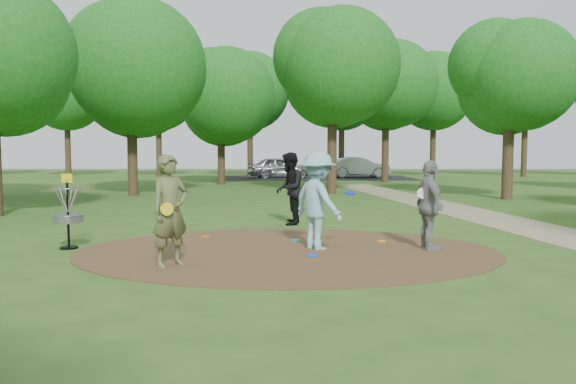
{
  "coord_description": "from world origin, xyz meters",
  "views": [
    {
      "loc": [
        0.04,
        -11.08,
        2.02
      ],
      "look_at": [
        0.0,
        1.2,
        1.1
      ],
      "focal_mm": 35.0,
      "sensor_mm": 36.0,
      "label": 1
    }
  ],
  "objects": [
    {
      "name": "dirt_clearing",
      "position": [
        0.0,
        0.0,
        0.01
      ],
      "size": [
        8.4,
        8.4,
        0.02
      ],
      "primitive_type": "cylinder",
      "color": "#47301C",
      "rests_on": "ground"
    },
    {
      "name": "disc_ground_cyan",
      "position": [
        0.17,
        1.24,
        0.03
      ],
      "size": [
        0.22,
        0.22,
        0.02
      ],
      "primitive_type": "cylinder",
      "color": "#1BBDDB",
      "rests_on": "dirt_clearing"
    },
    {
      "name": "disc_ground_orange",
      "position": [
        2.05,
        1.08,
        0.03
      ],
      "size": [
        0.22,
        0.22,
        0.02
      ],
      "primitive_type": "cylinder",
      "color": "orange",
      "rests_on": "dirt_clearing"
    },
    {
      "name": "player_walking_with_disc",
      "position": [
        0.02,
        4.04,
        0.98
      ],
      "size": [
        0.86,
        1.02,
        1.96
      ],
      "color": "black",
      "rests_on": "ground"
    },
    {
      "name": "car_right",
      "position": [
        5.14,
        30.56,
        0.76
      ],
      "size": [
        4.79,
        2.19,
        1.52
      ],
      "primitive_type": "imported",
      "rotation": [
        0.0,
        0.0,
        1.7
      ],
      "color": "#B7BABF",
      "rests_on": "ground"
    },
    {
      "name": "ground",
      "position": [
        0.0,
        0.0,
        0.0
      ],
      "size": [
        100.0,
        100.0,
        0.0
      ],
      "primitive_type": "plane",
      "color": "#2D5119",
      "rests_on": "ground"
    },
    {
      "name": "player_throwing_with_disc",
      "position": [
        0.6,
        0.19,
        0.99
      ],
      "size": [
        1.47,
        1.47,
        1.98
      ],
      "color": "#88BECB",
      "rests_on": "ground"
    },
    {
      "name": "car_left",
      "position": [
        -0.72,
        29.78,
        0.77
      ],
      "size": [
        4.81,
        2.8,
        1.54
      ],
      "primitive_type": "imported",
      "rotation": [
        0.0,
        0.0,
        1.8
      ],
      "color": "#A0A3A8",
      "rests_on": "ground"
    },
    {
      "name": "player_waiting_with_disc",
      "position": [
        2.85,
        0.12,
        0.91
      ],
      "size": [
        0.62,
        1.12,
        1.82
      ],
      "color": "gray",
      "rests_on": "ground"
    },
    {
      "name": "footpath",
      "position": [
        6.5,
        2.0,
        0.01
      ],
      "size": [
        7.55,
        39.89,
        0.01
      ],
      "primitive_type": "cube",
      "rotation": [
        0.0,
        0.0,
        0.14
      ],
      "color": "#8C7A5B",
      "rests_on": "ground"
    },
    {
      "name": "tree_ring",
      "position": [
        1.39,
        7.48,
        5.19
      ],
      "size": [
        37.26,
        45.53,
        9.12
      ],
      "color": "#332316",
      "rests_on": "ground"
    },
    {
      "name": "disc_ground_red",
      "position": [
        -1.9,
        1.73,
        0.03
      ],
      "size": [
        0.22,
        0.22,
        0.02
      ],
      "primitive_type": "cylinder",
      "color": "#E25216",
      "rests_on": "dirt_clearing"
    },
    {
      "name": "player_observer_with_disc",
      "position": [
        -2.03,
        -1.45,
        0.97
      ],
      "size": [
        0.83,
        0.83,
        1.94
      ],
      "color": "brown",
      "rests_on": "ground"
    },
    {
      "name": "parking_lot",
      "position": [
        2.0,
        30.0,
        0.0
      ],
      "size": [
        14.0,
        8.0,
        0.01
      ],
      "primitive_type": "cube",
      "color": "black",
      "rests_on": "ground"
    },
    {
      "name": "disc_ground_blue",
      "position": [
        0.49,
        -0.6,
        0.03
      ],
      "size": [
        0.22,
        0.22,
        0.02
      ],
      "primitive_type": "cylinder",
      "color": "blue",
      "rests_on": "dirt_clearing"
    },
    {
      "name": "disc_golf_basket",
      "position": [
        -4.5,
        0.3,
        0.87
      ],
      "size": [
        0.63,
        0.63,
        1.54
      ],
      "color": "black",
      "rests_on": "ground"
    }
  ]
}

